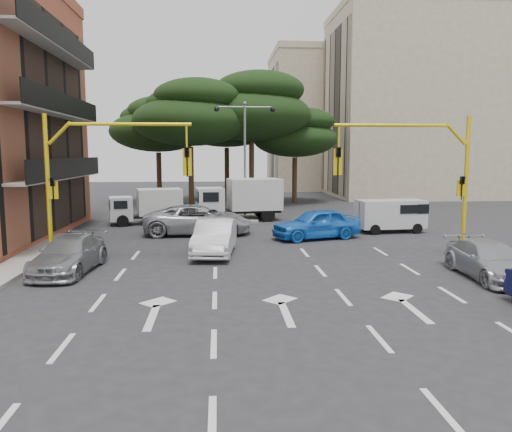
% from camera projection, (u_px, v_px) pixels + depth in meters
% --- Properties ---
extents(ground, '(120.00, 120.00, 0.00)m').
position_uv_depth(ground, '(268.00, 272.00, 18.86)').
color(ground, '#28282B').
rests_on(ground, ground).
extents(median_strip, '(1.40, 6.00, 0.15)m').
position_uv_depth(median_strip, '(245.00, 216.00, 34.67)').
color(median_strip, gray).
rests_on(median_strip, ground).
extents(apartment_beige_near, '(20.20, 12.15, 18.70)m').
position_uv_depth(apartment_beige_near, '(431.00, 105.00, 50.84)').
color(apartment_beige_near, tan).
rests_on(apartment_beige_near, ground).
extents(apartment_beige_far, '(16.20, 12.15, 16.70)m').
position_uv_depth(apartment_beige_far, '(336.00, 121.00, 62.31)').
color(apartment_beige_far, tan).
rests_on(apartment_beige_far, ground).
extents(pine_left_near, '(9.15, 9.15, 10.23)m').
position_uv_depth(pine_left_near, '(191.00, 113.00, 39.32)').
color(pine_left_near, '#382616').
rests_on(pine_left_near, ground).
extents(pine_center, '(9.98, 9.98, 11.16)m').
position_uv_depth(pine_center, '(252.00, 107.00, 41.59)').
color(pine_center, '#382616').
rests_on(pine_center, ground).
extents(pine_left_far, '(8.32, 8.32, 9.30)m').
position_uv_depth(pine_left_far, '(159.00, 124.00, 43.13)').
color(pine_left_far, '#382616').
rests_on(pine_left_far, ground).
extents(pine_right, '(7.49, 7.49, 8.37)m').
position_uv_depth(pine_right, '(296.00, 133.00, 44.13)').
color(pine_right, '#382616').
rests_on(pine_right, ground).
extents(pine_back, '(9.15, 9.15, 10.23)m').
position_uv_depth(pine_back, '(227.00, 119.00, 46.47)').
color(pine_back, '#382616').
rests_on(pine_back, ground).
extents(signal_mast_right, '(5.79, 0.37, 6.00)m').
position_uv_depth(signal_mast_right, '(425.00, 167.00, 20.85)').
color(signal_mast_right, yellow).
rests_on(signal_mast_right, ground).
extents(signal_mast_left, '(5.79, 0.37, 6.00)m').
position_uv_depth(signal_mast_left, '(93.00, 168.00, 19.82)').
color(signal_mast_left, yellow).
rests_on(signal_mast_left, ground).
extents(street_lamp_center, '(4.16, 0.36, 7.77)m').
position_uv_depth(street_lamp_center, '(245.00, 139.00, 34.00)').
color(street_lamp_center, slate).
rests_on(street_lamp_center, median_strip).
extents(car_white_hatch, '(2.10, 4.77, 1.52)m').
position_uv_depth(car_white_hatch, '(215.00, 237.00, 22.07)').
color(car_white_hatch, silver).
rests_on(car_white_hatch, ground).
extents(car_blue_compact, '(5.00, 3.14, 1.59)m').
position_uv_depth(car_blue_compact, '(316.00, 224.00, 26.02)').
color(car_blue_compact, blue).
rests_on(car_blue_compact, ground).
extents(car_silver_wagon, '(2.26, 4.71, 1.33)m').
position_uv_depth(car_silver_wagon, '(69.00, 255.00, 18.77)').
color(car_silver_wagon, gray).
rests_on(car_silver_wagon, ground).
extents(car_silver_cross_a, '(5.94, 2.81, 1.64)m').
position_uv_depth(car_silver_cross_a, '(198.00, 220.00, 27.41)').
color(car_silver_cross_a, '#A8AAB0').
rests_on(car_silver_cross_a, ground).
extents(car_silver_parked, '(1.99, 4.57, 1.31)m').
position_uv_depth(car_silver_parked, '(489.00, 260.00, 17.87)').
color(car_silver_parked, '#A7A8AF').
rests_on(car_silver_parked, ground).
extents(van_white, '(3.87, 2.03, 1.87)m').
position_uv_depth(van_white, '(390.00, 216.00, 28.23)').
color(van_white, silver).
rests_on(van_white, ground).
extents(box_truck_a, '(4.82, 2.89, 2.21)m').
position_uv_depth(box_truck_a, '(147.00, 207.00, 31.42)').
color(box_truck_a, silver).
rests_on(box_truck_a, ground).
extents(box_truck_b, '(5.90, 3.10, 2.77)m').
position_uv_depth(box_truck_b, '(239.00, 200.00, 33.01)').
color(box_truck_b, silver).
rests_on(box_truck_b, ground).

